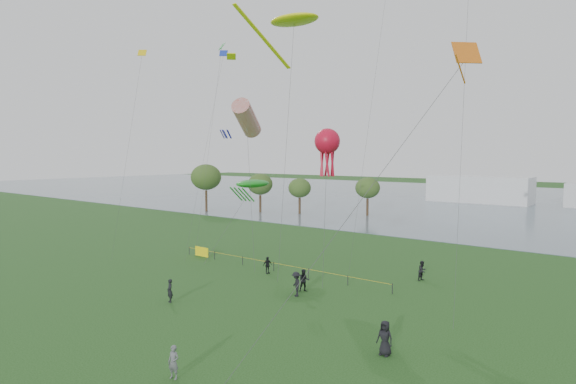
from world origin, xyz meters
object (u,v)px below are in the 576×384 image
Objects in this scene: kite_stingray at (293,21)px; kite_octopus at (327,142)px; kite_flyer at (174,362)px; fence at (227,256)px.

kite_octopus is (5.04, -1.89, -11.06)m from kite_stingray.
kite_octopus reaches higher than kite_flyer.
kite_octopus is at bearing 88.90° from kite_flyer.
kite_stingray is 12.30m from kite_octopus.
fence is at bearing -152.35° from kite_stingray.
fence is 25.42m from kite_flyer.
fence is 1.03× the size of kite_stingray.
kite_octopus is at bearing -1.77° from fence.
kite_stingray is 1.80× the size of kite_octopus.
kite_flyer is 0.13× the size of kite_octopus.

